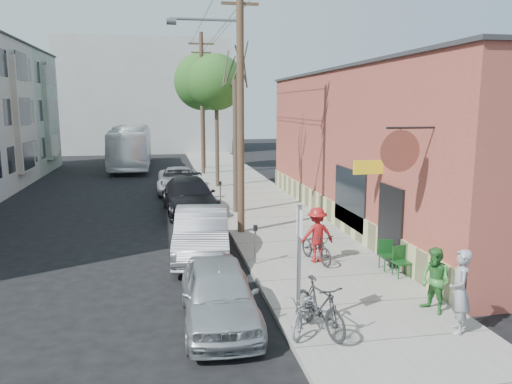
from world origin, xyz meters
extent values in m
plane|color=black|center=(0.00, 0.00, 0.00)|extent=(120.00, 120.00, 0.00)
cube|color=gray|center=(4.25, 11.00, 0.07)|extent=(4.50, 58.00, 0.15)
cube|color=brown|center=(9.00, 5.00, 3.25)|extent=(5.00, 20.00, 6.50)
cube|color=#2B2B2D|center=(9.00, 5.00, 6.55)|extent=(5.20, 20.20, 0.12)
cube|color=#C6C17C|center=(6.48, 5.00, 0.55)|extent=(0.10, 20.00, 1.10)
cube|color=black|center=(6.47, -1.00, 1.30)|extent=(0.10, 1.60, 2.60)
cube|color=black|center=(6.47, 2.50, 1.60)|extent=(0.08, 3.00, 2.20)
cylinder|color=brown|center=(5.55, -3.20, 3.90)|extent=(1.10, 0.06, 1.10)
cube|color=yellow|center=(6.00, -0.20, 3.10)|extent=(1.00, 0.08, 0.45)
cube|color=#B7A995|center=(-9.25, 18.00, 4.50)|extent=(1.10, 3.20, 7.00)
cube|color=gray|center=(-12.00, 26.00, 4.50)|extent=(6.00, 8.00, 9.00)
cube|color=gray|center=(-9.25, 26.00, 4.50)|extent=(1.10, 3.20, 7.00)
cube|color=#AFAFAA|center=(-2.00, 42.00, 6.00)|extent=(18.00, 8.00, 12.00)
cube|color=slate|center=(2.35, -5.03, 1.55)|extent=(0.07, 0.07, 2.80)
cube|color=silver|center=(2.35, -5.03, 2.55)|extent=(0.02, 0.45, 0.60)
cylinder|color=slate|center=(2.25, -0.38, 0.70)|extent=(0.06, 0.06, 1.10)
cylinder|color=black|center=(2.25, -0.38, 1.30)|extent=(0.14, 0.14, 0.18)
cylinder|color=slate|center=(2.25, 8.85, 0.70)|extent=(0.06, 0.06, 1.10)
cylinder|color=black|center=(2.25, 8.85, 1.30)|extent=(0.14, 0.14, 0.18)
cylinder|color=#503A28|center=(2.45, 3.70, 5.15)|extent=(0.28, 0.28, 10.00)
cube|color=#503A28|center=(2.45, 3.70, 8.75)|extent=(1.40, 0.10, 0.10)
cylinder|color=slate|center=(-0.05, 3.70, 8.05)|extent=(0.35, 0.24, 0.24)
cylinder|color=#503A28|center=(2.45, 21.15, 5.15)|extent=(0.28, 0.28, 10.00)
cube|color=#503A28|center=(2.45, 21.15, 9.35)|extent=(1.80, 0.12, 0.12)
cube|color=#503A28|center=(2.45, 21.15, 8.75)|extent=(1.40, 0.10, 0.10)
cylinder|color=#44392C|center=(2.80, 7.42, 3.19)|extent=(0.24, 0.24, 6.07)
cylinder|color=#44392C|center=(2.80, 15.04, 3.11)|extent=(0.24, 0.24, 5.91)
sphere|color=#2C6222|center=(2.80, 15.04, 6.43)|extent=(3.33, 3.33, 3.33)
cylinder|color=#44392C|center=(2.80, 24.44, 3.33)|extent=(0.24, 0.24, 6.36)
sphere|color=#2C6222|center=(2.80, 24.44, 6.90)|extent=(4.45, 4.45, 4.45)
imported|color=gray|center=(5.73, -5.94, 1.09)|extent=(0.68, 0.81, 1.87)
imported|color=#327E32|center=(5.77, -4.87, 0.95)|extent=(0.83, 0.93, 1.59)
imported|color=maroon|center=(4.20, -0.54, 1.03)|extent=(1.20, 0.77, 1.76)
imported|color=black|center=(4.20, -0.54, 0.62)|extent=(1.00, 1.88, 0.94)
imported|color=black|center=(2.74, -5.36, 0.74)|extent=(1.04, 2.03, 1.17)
imported|color=slate|center=(2.46, -5.21, 0.61)|extent=(1.44, 1.79, 0.91)
imported|color=#ABAFB3|center=(0.66, -4.19, 0.73)|extent=(1.80, 4.30, 1.45)
imported|color=gray|center=(0.70, 1.14, 0.82)|extent=(2.21, 5.13, 1.64)
imported|color=black|center=(0.68, 8.18, 0.82)|extent=(2.67, 5.81, 1.64)
imported|color=#ABACB3|center=(0.41, 14.15, 0.73)|extent=(2.54, 5.32, 1.47)
imported|color=white|center=(-2.98, 27.00, 1.72)|extent=(2.91, 12.33, 3.43)
camera|label=1|loc=(-0.57, -15.23, 5.07)|focal=35.00mm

